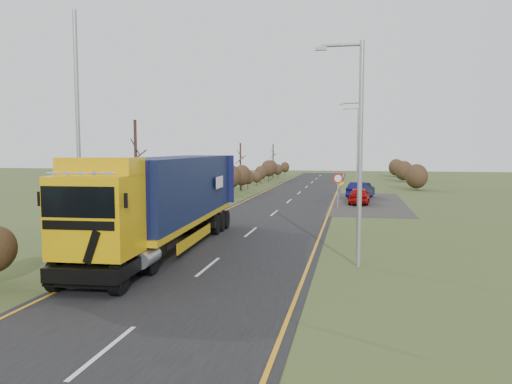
{
  "coord_description": "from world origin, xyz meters",
  "views": [
    {
      "loc": [
        5.33,
        -21.8,
        4.48
      ],
      "look_at": [
        0.64,
        2.16,
        2.34
      ],
      "focal_mm": 35.0,
      "sensor_mm": 36.0,
      "label": 1
    }
  ],
  "objects_px": {
    "car_red_hatchback": "(359,196)",
    "streetlight_near": "(358,145)",
    "speed_sign": "(338,184)",
    "car_blue_sedan": "(361,190)",
    "lorry": "(167,196)"
  },
  "relations": [
    {
      "from": "car_red_hatchback",
      "to": "streetlight_near",
      "type": "distance_m",
      "value": 22.14
    },
    {
      "from": "streetlight_near",
      "to": "speed_sign",
      "type": "xyz_separation_m",
      "value": [
        -1.27,
        18.81,
        -2.78
      ]
    },
    {
      "from": "car_blue_sedan",
      "to": "streetlight_near",
      "type": "relative_size",
      "value": 0.53
    },
    {
      "from": "lorry",
      "to": "speed_sign",
      "type": "relative_size",
      "value": 5.85
    },
    {
      "from": "streetlight_near",
      "to": "speed_sign",
      "type": "bearing_deg",
      "value": 93.85
    },
    {
      "from": "car_red_hatchback",
      "to": "speed_sign",
      "type": "bearing_deg",
      "value": 65.1
    },
    {
      "from": "car_blue_sedan",
      "to": "speed_sign",
      "type": "height_order",
      "value": "speed_sign"
    },
    {
      "from": "lorry",
      "to": "car_blue_sedan",
      "type": "distance_m",
      "value": 26.42
    },
    {
      "from": "car_blue_sedan",
      "to": "speed_sign",
      "type": "xyz_separation_m",
      "value": [
        -1.82,
        -7.66,
        1.1
      ]
    },
    {
      "from": "streetlight_near",
      "to": "car_blue_sedan",
      "type": "bearing_deg",
      "value": 88.81
    },
    {
      "from": "speed_sign",
      "to": "lorry",
      "type": "bearing_deg",
      "value": -111.84
    },
    {
      "from": "lorry",
      "to": "car_red_hatchback",
      "type": "distance_m",
      "value": 22.0
    },
    {
      "from": "car_blue_sedan",
      "to": "streetlight_near",
      "type": "bearing_deg",
      "value": 103.87
    },
    {
      "from": "streetlight_near",
      "to": "speed_sign",
      "type": "height_order",
      "value": "streetlight_near"
    },
    {
      "from": "lorry",
      "to": "streetlight_near",
      "type": "bearing_deg",
      "value": -13.88
    }
  ]
}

